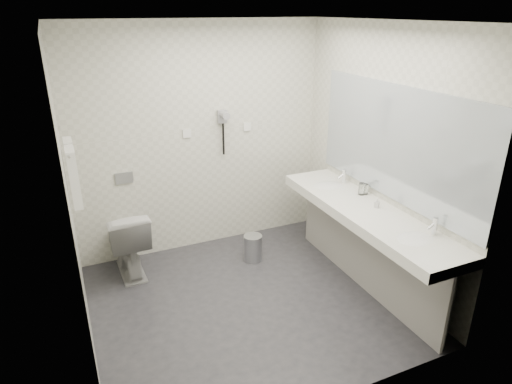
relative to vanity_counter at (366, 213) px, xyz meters
name	(u,v)px	position (x,y,z in m)	size (l,w,h in m)	color
floor	(248,302)	(-1.12, 0.20, -0.80)	(2.80, 2.80, 0.00)	#2C2B31
ceiling	(246,21)	(-1.12, 0.20, 1.70)	(2.80, 2.80, 0.00)	silver
wall_back	(200,141)	(-1.12, 1.50, 0.45)	(2.80, 2.80, 0.00)	silver
wall_front	(332,249)	(-1.12, -1.10, 0.45)	(2.80, 2.80, 0.00)	silver
wall_left	(70,207)	(-2.52, 0.20, 0.45)	(2.60, 2.60, 0.00)	silver
wall_right	(380,158)	(0.27, 0.20, 0.45)	(2.60, 2.60, 0.00)	silver
vanity_counter	(366,213)	(0.00, 0.00, 0.00)	(0.55, 2.20, 0.10)	white
vanity_panel	(364,252)	(0.02, 0.00, -0.42)	(0.03, 2.15, 0.75)	gray
vanity_post_near	(448,312)	(0.05, -1.04, -0.42)	(0.06, 0.06, 0.75)	silver
vanity_post_far	(312,211)	(0.05, 1.04, -0.42)	(0.06, 0.06, 0.75)	silver
mirror	(396,144)	(0.26, 0.00, 0.65)	(0.02, 2.20, 1.05)	#B2BCC6
basin_near	(415,240)	(0.00, -0.65, 0.04)	(0.40, 0.31, 0.05)	white
basin_far	(328,187)	(0.00, 0.65, 0.04)	(0.40, 0.31, 0.05)	white
faucet_near	(435,226)	(0.19, -0.65, 0.12)	(0.04, 0.04, 0.15)	silver
faucet_far	(344,176)	(0.19, 0.65, 0.12)	(0.04, 0.04, 0.15)	silver
soap_bottle_a	(377,203)	(0.11, -0.02, 0.10)	(0.04, 0.04, 0.09)	beige
glass_left	(362,189)	(0.17, 0.30, 0.11)	(0.07, 0.07, 0.12)	silver
glass_right	(366,189)	(0.21, 0.30, 0.10)	(0.06, 0.06, 0.10)	silver
toilet	(127,241)	(-2.05, 1.20, -0.44)	(0.41, 0.72, 0.73)	white
flush_plate	(124,178)	(-1.98, 1.49, 0.15)	(0.18, 0.02, 0.12)	#B2B5BA
pedal_bin	(253,248)	(-0.77, 0.89, -0.66)	(0.20, 0.20, 0.28)	#B2B5BA
bin_lid	(253,236)	(-0.77, 0.89, -0.51)	(0.20, 0.20, 0.01)	#B2B5BA
towel_rail	(67,147)	(-2.47, 0.75, 0.75)	(0.02, 0.02, 0.62)	silver
towel_near	(74,177)	(-2.46, 0.61, 0.53)	(0.07, 0.24, 0.48)	white
towel_far	(72,167)	(-2.46, 0.89, 0.53)	(0.07, 0.24, 0.48)	white
dryer_cradle	(222,116)	(-0.88, 1.47, 0.70)	(0.10, 0.04, 0.14)	#929298
dryer_barrel	(224,115)	(-0.88, 1.40, 0.73)	(0.08, 0.08, 0.14)	#929298
dryer_cord	(223,139)	(-0.88, 1.46, 0.45)	(0.02, 0.02, 0.35)	black
switch_plate_a	(187,133)	(-1.27, 1.49, 0.55)	(0.09, 0.02, 0.09)	white
switch_plate_b	(247,127)	(-0.57, 1.49, 0.55)	(0.09, 0.02, 0.09)	white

